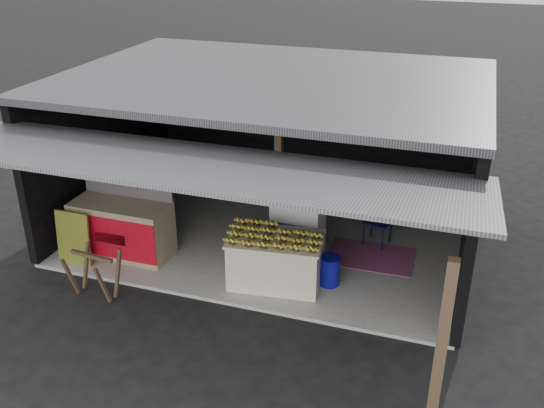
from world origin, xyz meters
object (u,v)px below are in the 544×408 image
(banana_table, at_px, (276,260))
(plastic_chair, at_px, (381,215))
(white_crate, at_px, (298,228))
(neighbor_stall, at_px, (122,226))
(water_barrel, at_px, (330,271))
(sawhorse, at_px, (94,270))

(banana_table, xyz_separation_m, plastic_chair, (1.37, 1.91, 0.14))
(white_crate, distance_m, neighbor_stall, 3.07)
(water_barrel, bearing_deg, sawhorse, -157.64)
(banana_table, relative_size, sawhorse, 2.06)
(banana_table, relative_size, water_barrel, 3.37)
(banana_table, relative_size, plastic_chair, 1.70)
(neighbor_stall, height_order, plastic_chair, neighbor_stall)
(sawhorse, height_order, water_barrel, sawhorse)
(plastic_chair, bearing_deg, water_barrel, -93.72)
(banana_table, xyz_separation_m, water_barrel, (0.84, 0.23, -0.18))
(white_crate, xyz_separation_m, water_barrel, (0.79, -0.85, -0.24))
(banana_table, bearing_deg, neighbor_stall, 171.66)
(plastic_chair, bearing_deg, neighbor_stall, -142.93)
(neighbor_stall, xyz_separation_m, plastic_chair, (4.22, 1.82, 0.03))
(sawhorse, relative_size, water_barrel, 1.63)
(banana_table, height_order, sawhorse, banana_table)
(banana_table, bearing_deg, sawhorse, -162.17)
(banana_table, xyz_separation_m, white_crate, (0.05, 1.08, 0.07))
(water_barrel, bearing_deg, neighbor_stall, -177.71)
(white_crate, height_order, water_barrel, white_crate)
(neighbor_stall, height_order, sawhorse, neighbor_stall)
(banana_table, height_order, water_barrel, banana_table)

